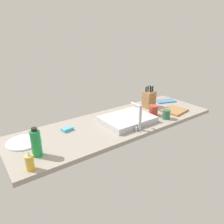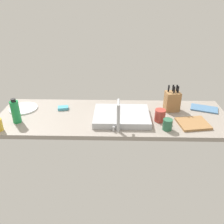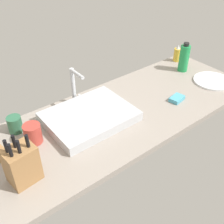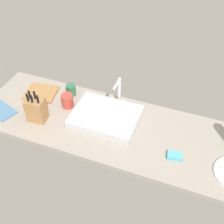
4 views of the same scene
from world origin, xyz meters
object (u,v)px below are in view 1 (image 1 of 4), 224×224
Objects in this scene: faucet at (139,115)px; knife_block at (149,99)px; cutting_board at (174,110)px; coffee_mug at (153,110)px; dish_sponge at (67,129)px; dish_towel at (165,101)px; soap_bottle at (30,162)px; water_bottle at (36,143)px; dinner_plate at (23,142)px; sink_basin at (127,119)px; ceramic_cup at (166,114)px.

knife_block is at bearing -143.52° from faucet.
coffee_mug is (25.61, -5.18, 4.10)cm from cutting_board.
dish_sponge is (48.65, -34.07, -11.83)cm from faucet.
dish_towel is at bearing 177.84° from knife_block.
coffee_mug is at bearing 167.16° from dish_sponge.
dish_towel is at bearing -153.19° from coffee_mug.
coffee_mug is (13.09, 19.31, -3.85)cm from knife_block.
soap_bottle is at bearing 41.42° from dish_sponge.
knife_block is 23.64cm from coffee_mug.
water_bottle is 2.26× the size of dish_sponge.
water_bottle is (127.63, 23.62, 0.57)cm from knife_block.
cutting_board is 0.94× the size of dinner_plate.
faucet reaches higher than sink_basin.
dinner_plate is (86.96, -15.68, -1.96)cm from sink_basin.
dish_sponge is at bearing -6.30° from knife_block.
faucet is 38.47cm from ceramic_cup.
knife_block is 131.09cm from dinner_plate.
ceramic_cup is at bearing 175.79° from water_bottle.
dinner_plate is at bearing -14.57° from ceramic_cup.
coffee_mug is at bearing -172.09° from soap_bottle.
faucet is 60.56cm from dish_sponge.
sink_basin is 5.22× the size of ceramic_cup.
water_bottle reaches higher than dish_towel.
faucet is 89.65cm from soap_bottle.
coffee_mug reaches higher than dish_towel.
soap_bottle is at bearing 13.14° from dish_towel.
knife_block is 2.64× the size of ceramic_cup.
water_bottle reaches higher than ceramic_cup.
coffee_mug is at bearing 171.06° from dinner_plate.
cutting_board is 2.65× the size of ceramic_cup.
soap_bottle is 170.34cm from dish_towel.
cutting_board is at bearing 170.61° from dinner_plate.
soap_bottle is 36.31cm from dinner_plate.
knife_block is at bearing -124.13° from coffee_mug.
soap_bottle is at bearing 12.20° from sink_basin.
faucet is 1.80× the size of soap_bottle.
dish_sponge is (86.05, -31.79, -3.14)cm from ceramic_cup.
water_bottle reaches higher than cutting_board.
knife_block is at bearing -159.43° from sink_basin.
knife_block is 1.00× the size of cutting_board.
ceramic_cup is at bearing -176.51° from faucet.
dish_sponge is (51.59, -15.92, -1.36)cm from sink_basin.
soap_bottle is at bearing 1.15° from faucet.
ceramic_cup reaches higher than cutting_board.
knife_block is 1.01× the size of dish_towel.
ceramic_cup is (9.40, 32.33, -4.52)cm from knife_block.
faucet reaches higher than dinner_plate.
ceramic_cup is at bearing 159.72° from dish_sponge.
soap_bottle reaches higher than dinner_plate.
faucet is 58.36cm from knife_block.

